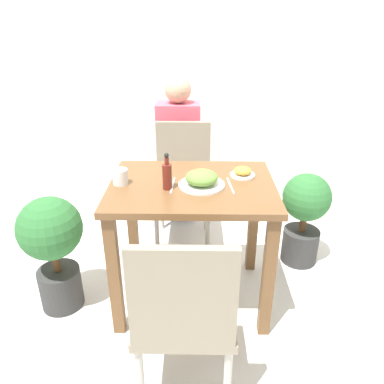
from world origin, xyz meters
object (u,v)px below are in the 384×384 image
chair_far (183,177)px  drink_cup (120,177)px  side_plate (243,172)px  potted_plant_left (53,244)px  potted_plant_right (305,213)px  sauce_bottle (167,175)px  chair_near (184,312)px  food_plate (202,179)px  person_figure (179,151)px

chair_far → drink_cup: bearing=-113.3°
side_plate → chair_far: bearing=121.3°
potted_plant_left → potted_plant_right: potted_plant_left is taller
sauce_bottle → chair_far: bearing=86.2°
chair_near → sauce_bottle: (-0.10, 0.61, 0.34)m
potted_plant_left → potted_plant_right: size_ratio=1.08×
sauce_bottle → potted_plant_left: 0.77m
food_plate → side_plate: size_ratio=1.76×
person_figure → chair_near: bearing=-86.7°
chair_far → food_plate: chair_far is taller
drink_cup → sauce_bottle: 0.26m
food_plate → potted_plant_left: (-0.83, -0.06, -0.37)m
person_figure → drink_cup: bearing=-104.0°
potted_plant_left → potted_plant_right: bearing=17.1°
chair_near → sauce_bottle: sauce_bottle is taller
chair_far → person_figure: (-0.04, 0.34, 0.08)m
potted_plant_right → drink_cup: bearing=-160.9°
drink_cup → person_figure: 1.10m
chair_near → side_plate: chair_near is taller
chair_near → side_plate: bearing=-111.3°
drink_cup → potted_plant_left: bearing=-168.7°
chair_near → chair_far: (-0.05, 1.37, 0.00)m
food_plate → sauce_bottle: size_ratio=1.25×
chair_near → food_plate: 0.72m
food_plate → potted_plant_left: size_ratio=0.35×
food_plate → side_plate: food_plate is taller
person_figure → side_plate: bearing=-66.6°
food_plate → person_figure: (-0.17, 1.07, -0.22)m
food_plate → potted_plant_right: (0.70, 0.41, -0.42)m
chair_far → food_plate: bearing=-80.0°
side_plate → sauce_bottle: sauce_bottle is taller
chair_near → potted_plant_left: (-0.75, 0.59, -0.07)m
food_plate → sauce_bottle: (-0.18, -0.04, 0.04)m
food_plate → side_plate: 0.27m
drink_cup → potted_plant_right: (1.13, 0.39, -0.43)m
food_plate → drink_cup: food_plate is taller
potted_plant_left → person_figure: 1.31m
drink_cup → person_figure: person_figure is taller
drink_cup → potted_plant_right: 1.27m
potted_plant_left → drink_cup: bearing=11.3°
side_plate → potted_plant_left: size_ratio=0.20×
sauce_bottle → potted_plant_right: bearing=27.0°
chair_far → potted_plant_right: 0.89m
side_plate → potted_plant_left: (-1.06, -0.20, -0.36)m
chair_far → food_plate: 0.80m
side_plate → potted_plant_left: 1.13m
chair_far → potted_plant_left: bearing=-131.7°
chair_near → potted_plant_right: 1.32m
side_plate → food_plate: bearing=-149.4°
sauce_bottle → potted_plant_left: sauce_bottle is taller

